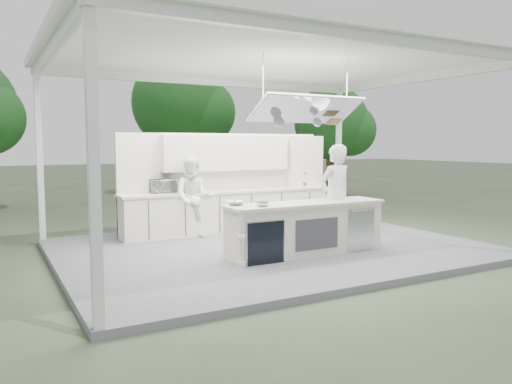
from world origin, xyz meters
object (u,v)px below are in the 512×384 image
demo_island (305,228)px  head_chef (335,196)px  back_counter (230,211)px  sous_chef (194,197)px

demo_island → head_chef: size_ratio=1.55×
demo_island → head_chef: (0.84, 0.21, 0.52)m
back_counter → sous_chef: 1.14m
sous_chef → back_counter: bearing=42.9°
demo_island → back_counter: bearing=93.6°
back_counter → head_chef: size_ratio=2.54×
demo_island → sous_chef: bearing=115.9°
back_counter → sous_chef: sous_chef is taller
demo_island → sous_chef: (-1.19, 2.46, 0.39)m
back_counter → head_chef: head_chef is taller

